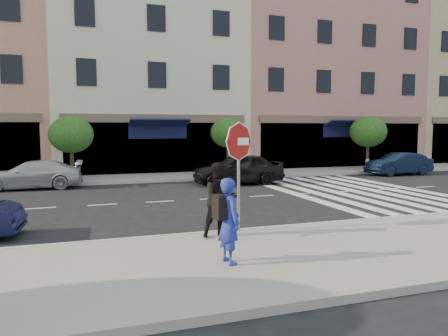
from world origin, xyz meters
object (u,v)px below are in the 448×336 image
photographer (229,221)px  car_far_mid (238,169)px  car_far_left (32,175)px  car_far_right (399,164)px  stop_sign (239,153)px  walker (220,200)px

photographer → car_far_mid: size_ratio=0.38×
photographer → car_far_left: size_ratio=0.38×
car_far_left → car_far_right: size_ratio=1.11×
photographer → car_far_right: 19.10m
stop_sign → car_far_mid: (3.49, 9.27, -1.34)m
photographer → car_far_right: (14.52, 12.40, -0.32)m
photographer → car_far_left: 13.80m
photographer → car_far_left: photographer is taller
photographer → walker: walker is taller
stop_sign → car_far_left: stop_sign is taller
car_far_right → car_far_left: bearing=-93.3°
car_far_mid → car_far_right: (9.97, 0.85, -0.10)m
car_far_left → photographer: bearing=21.3°
photographer → car_far_right: size_ratio=0.42×
stop_sign → walker: (-0.61, -0.39, -1.06)m
car_far_left → car_far_mid: bearing=83.0°
car_far_mid → car_far_right: bearing=98.3°
walker → car_far_left: (-4.91, 11.15, -0.40)m
photographer → car_far_right: bearing=-57.1°
photographer → stop_sign: bearing=-32.5°
car_far_mid → car_far_left: bearing=-96.0°
walker → car_far_mid: walker is taller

